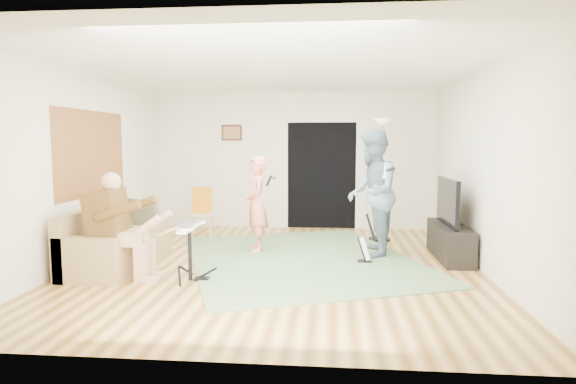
# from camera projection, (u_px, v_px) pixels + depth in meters

# --- Properties ---
(floor) EXTENTS (6.00, 6.00, 0.00)m
(floor) POSITION_uv_depth(u_px,v_px,m) (277.00, 265.00, 6.73)
(floor) COLOR brown
(floor) RESTS_ON ground
(walls) EXTENTS (5.50, 6.00, 2.70)m
(walls) POSITION_uv_depth(u_px,v_px,m) (277.00, 169.00, 6.59)
(walls) COLOR silver
(walls) RESTS_ON floor
(ceiling) EXTENTS (6.00, 6.00, 0.00)m
(ceiling) POSITION_uv_depth(u_px,v_px,m) (277.00, 69.00, 6.45)
(ceiling) COLOR white
(ceiling) RESTS_ON walls
(window_blinds) EXTENTS (0.00, 2.05, 2.05)m
(window_blinds) POSITION_uv_depth(u_px,v_px,m) (92.00, 154.00, 7.01)
(window_blinds) COLOR #9C6030
(window_blinds) RESTS_ON walls
(doorway) EXTENTS (2.10, 0.00, 2.10)m
(doorway) POSITION_uv_depth(u_px,v_px,m) (322.00, 176.00, 9.53)
(doorway) COLOR black
(doorway) RESTS_ON walls
(picture_frame) EXTENTS (0.42, 0.03, 0.32)m
(picture_frame) POSITION_uv_depth(u_px,v_px,m) (232.00, 133.00, 9.61)
(picture_frame) COLOR #3F2314
(picture_frame) RESTS_ON walls
(area_rug) EXTENTS (4.27, 4.74, 0.02)m
(area_rug) POSITION_uv_depth(u_px,v_px,m) (301.00, 258.00, 7.09)
(area_rug) COLOR #53794A
(area_rug) RESTS_ON floor
(sofa) EXTENTS (0.83, 2.01, 0.81)m
(sofa) POSITION_uv_depth(u_px,v_px,m) (114.00, 246.00, 6.74)
(sofa) COLOR #9E814F
(sofa) RESTS_ON floor
(drummer) EXTENTS (0.88, 0.49, 1.35)m
(drummer) POSITION_uv_depth(u_px,v_px,m) (122.00, 238.00, 6.03)
(drummer) COLOR brown
(drummer) RESTS_ON sofa
(drum_kit) EXTENTS (0.40, 0.71, 0.73)m
(drum_kit) POSITION_uv_depth(u_px,v_px,m) (190.00, 255.00, 5.98)
(drum_kit) COLOR black
(drum_kit) RESTS_ON floor
(singer) EXTENTS (0.50, 0.63, 1.50)m
(singer) POSITION_uv_depth(u_px,v_px,m) (256.00, 204.00, 7.52)
(singer) COLOR #FF836E
(singer) RESTS_ON floor
(microphone) EXTENTS (0.06, 0.06, 0.24)m
(microphone) POSITION_uv_depth(u_px,v_px,m) (269.00, 181.00, 7.47)
(microphone) COLOR black
(microphone) RESTS_ON singer
(guitarist) EXTENTS (0.79, 0.98, 1.91)m
(guitarist) POSITION_uv_depth(u_px,v_px,m) (372.00, 193.00, 7.22)
(guitarist) COLOR slate
(guitarist) RESTS_ON floor
(guitar_held) EXTENTS (0.29, 0.61, 0.26)m
(guitar_held) POSITION_uv_depth(u_px,v_px,m) (386.00, 170.00, 7.16)
(guitar_held) COLOR white
(guitar_held) RESTS_ON guitarist
(guitar_spare) EXTENTS (0.26, 0.23, 0.71)m
(guitar_spare) POSITION_uv_depth(u_px,v_px,m) (365.00, 249.00, 6.86)
(guitar_spare) COLOR black
(guitar_spare) RESTS_ON floor
(torchiere_lamp) EXTENTS (0.38, 0.38, 2.12)m
(torchiere_lamp) POSITION_uv_depth(u_px,v_px,m) (381.00, 157.00, 8.31)
(torchiere_lamp) COLOR black
(torchiere_lamp) RESTS_ON floor
(dining_chair) EXTENTS (0.44, 0.46, 0.89)m
(dining_chair) POSITION_uv_depth(u_px,v_px,m) (202.00, 219.00, 8.78)
(dining_chair) COLOR #CAB583
(dining_chair) RESTS_ON floor
(tv_cabinet) EXTENTS (0.40, 1.40, 0.50)m
(tv_cabinet) POSITION_uv_depth(u_px,v_px,m) (450.00, 242.00, 7.11)
(tv_cabinet) COLOR black
(tv_cabinet) RESTS_ON floor
(television) EXTENTS (0.06, 1.14, 0.68)m
(television) POSITION_uv_depth(u_px,v_px,m) (448.00, 201.00, 7.05)
(television) COLOR black
(television) RESTS_ON tv_cabinet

